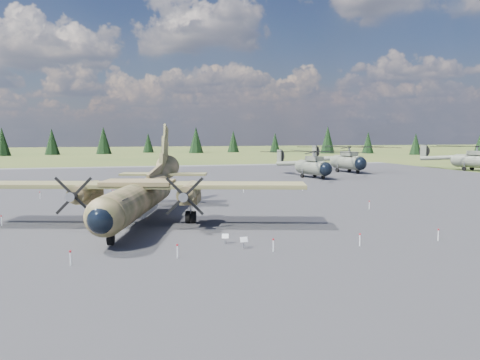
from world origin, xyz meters
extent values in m
plane|color=brown|center=(0.00, 0.00, 0.00)|extent=(500.00, 500.00, 0.00)
cube|color=slate|center=(0.00, 10.00, 0.00)|extent=(120.00, 120.00, 0.04)
cylinder|color=#404123|center=(-5.86, -2.43, 2.15)|extent=(7.16, 16.91, 2.62)
sphere|color=#404123|center=(-8.18, -10.53, 2.15)|extent=(3.18, 3.18, 2.57)
sphere|color=black|center=(-8.33, -11.02, 2.10)|extent=(2.33, 2.33, 1.89)
cube|color=black|center=(-7.77, -9.09, 2.85)|extent=(2.21, 1.95, 0.51)
cone|color=#404123|center=(-2.82, 8.18, 3.13)|extent=(4.24, 6.89, 3.94)
cube|color=#ACAEB1|center=(-5.60, -1.54, 1.08)|extent=(3.26, 5.89, 0.47)
cube|color=#333C1F|center=(-5.73, -1.98, 3.23)|extent=(26.95, 10.54, 0.33)
cube|color=#404123|center=(-5.73, -1.98, 3.43)|extent=(6.32, 4.78, 0.33)
cylinder|color=#404123|center=(-9.86, -1.09, 2.71)|extent=(2.69, 5.06, 1.40)
cube|color=#404123|center=(-9.65, -0.37, 2.10)|extent=(2.23, 3.44, 0.75)
cone|color=gray|center=(-10.70, -4.02, 2.71)|extent=(0.92, 1.01, 0.71)
cylinder|color=black|center=(-9.65, -0.37, 0.51)|extent=(1.08, 1.22, 1.03)
cylinder|color=#404123|center=(-1.76, -3.42, 2.71)|extent=(2.69, 5.06, 1.40)
cube|color=#404123|center=(-1.56, -2.70, 2.10)|extent=(2.23, 3.44, 0.75)
cone|color=gray|center=(-2.60, -6.34, 2.71)|extent=(0.92, 1.01, 0.71)
cylinder|color=black|center=(-1.56, -2.70, 0.51)|extent=(1.08, 1.22, 1.03)
cube|color=#404123|center=(-3.80, 4.76, 3.69)|extent=(2.20, 6.86, 1.57)
cube|color=#333C1F|center=(-2.69, 8.63, 3.18)|extent=(9.20, 4.45, 0.21)
cylinder|color=gray|center=(-7.87, -9.45, 1.19)|extent=(0.16, 0.16, 0.84)
cylinder|color=black|center=(-7.87, -9.45, 0.51)|extent=(0.56, 0.93, 0.87)
cylinder|color=#67695B|center=(24.37, 32.04, 1.78)|extent=(3.83, 7.28, 2.41)
sphere|color=black|center=(25.11, 28.65, 1.73)|extent=(2.64, 2.64, 2.21)
sphere|color=#67695B|center=(23.63, 35.42, 1.78)|extent=(2.64, 2.64, 2.21)
cube|color=#67695B|center=(24.45, 31.66, 3.32)|extent=(2.26, 3.36, 0.72)
cylinder|color=gray|center=(24.45, 31.66, 4.04)|extent=(0.41, 0.41, 0.96)
cylinder|color=#67695B|center=(22.85, 38.94, 2.12)|extent=(2.55, 8.20, 1.38)
cube|color=#67695B|center=(22.08, 42.47, 3.32)|extent=(0.50, 1.36, 2.31)
cylinder|color=black|center=(22.41, 42.54, 3.32)|extent=(0.59, 2.46, 2.50)
cylinder|color=black|center=(24.99, 29.22, 0.38)|extent=(0.40, 0.70, 0.65)
cylinder|color=black|center=(22.85, 32.88, 0.38)|extent=(0.45, 0.81, 0.77)
cylinder|color=gray|center=(22.85, 32.88, 0.89)|extent=(0.16, 0.16, 1.39)
cylinder|color=black|center=(25.39, 33.44, 0.38)|extent=(0.45, 0.81, 0.77)
cylinder|color=gray|center=(25.39, 33.44, 0.89)|extent=(0.16, 0.16, 1.39)
cylinder|color=#67695B|center=(35.65, 41.31, 1.97)|extent=(3.82, 7.99, 2.66)
sphere|color=black|center=(36.24, 37.52, 1.92)|extent=(2.80, 2.80, 2.45)
sphere|color=#67695B|center=(35.05, 45.09, 1.97)|extent=(2.80, 2.80, 2.45)
cube|color=#67695B|center=(35.71, 40.88, 3.67)|extent=(2.32, 3.65, 0.80)
cylinder|color=gray|center=(35.71, 40.88, 4.47)|extent=(0.44, 0.44, 1.06)
cylinder|color=#67695B|center=(34.44, 49.04, 2.34)|extent=(2.29, 9.12, 1.52)
cube|color=#67695B|center=(33.82, 52.98, 3.67)|extent=(0.46, 1.51, 2.56)
cylinder|color=black|center=(34.19, 53.04, 3.67)|extent=(0.49, 2.74, 2.77)
cylinder|color=black|center=(36.14, 38.15, 0.43)|extent=(0.41, 0.76, 0.72)
cylinder|color=black|center=(34.03, 42.35, 0.43)|extent=(0.45, 0.89, 0.85)
cylinder|color=gray|center=(34.03, 42.35, 0.98)|extent=(0.17, 0.17, 1.54)
cylinder|color=black|center=(36.87, 42.79, 0.43)|extent=(0.45, 0.89, 0.85)
cylinder|color=gray|center=(36.87, 42.79, 0.98)|extent=(0.17, 0.17, 1.54)
cylinder|color=#67695B|center=(62.30, 38.42, 1.97)|extent=(5.00, 8.11, 2.66)
sphere|color=#67695B|center=(61.06, 42.05, 1.97)|extent=(3.11, 3.11, 2.45)
cube|color=#67695B|center=(62.44, 38.02, 3.67)|extent=(2.82, 3.81, 0.80)
cylinder|color=gray|center=(62.44, 38.02, 4.47)|extent=(0.49, 0.49, 1.06)
cylinder|color=#67695B|center=(59.77, 45.83, 2.34)|extent=(3.79, 8.89, 1.52)
cube|color=#67695B|center=(58.47, 49.60, 3.67)|extent=(0.70, 1.49, 2.55)
cylinder|color=black|center=(58.83, 49.72, 3.67)|extent=(0.96, 2.64, 2.77)
cylinder|color=black|center=(60.53, 39.17, 0.43)|extent=(0.58, 0.91, 0.85)
cylinder|color=gray|center=(60.53, 39.17, 0.98)|extent=(0.19, 0.19, 1.54)
cylinder|color=black|center=(63.25, 40.10, 0.43)|extent=(0.58, 0.91, 0.85)
cylinder|color=gray|center=(63.25, 40.10, 0.98)|extent=(0.19, 0.19, 1.54)
cube|color=gray|center=(-0.44, -10.62, 0.28)|extent=(0.10, 0.10, 0.55)
cube|color=white|center=(-0.44, -10.67, 0.54)|extent=(0.48, 0.31, 0.31)
cube|color=gray|center=(0.44, -12.17, 0.30)|extent=(0.09, 0.09, 0.60)
cube|color=white|center=(0.44, -12.23, 0.59)|extent=(0.49, 0.23, 0.34)
cylinder|color=white|center=(-10.00, -13.50, 0.40)|extent=(0.07, 0.07, 0.80)
cylinder|color=#AC121A|center=(-10.00, -13.50, 0.80)|extent=(0.12, 0.12, 0.10)
cylinder|color=white|center=(-4.00, -13.50, 0.40)|extent=(0.07, 0.07, 0.80)
cylinder|color=#AC121A|center=(-4.00, -13.50, 0.80)|extent=(0.12, 0.12, 0.10)
cylinder|color=white|center=(2.00, -13.50, 0.40)|extent=(0.07, 0.07, 0.80)
cylinder|color=#AC121A|center=(2.00, -13.50, 0.80)|extent=(0.12, 0.12, 0.10)
cylinder|color=white|center=(8.00, -13.50, 0.40)|extent=(0.07, 0.07, 0.80)
cylinder|color=#AC121A|center=(8.00, -13.50, 0.80)|extent=(0.12, 0.12, 0.10)
cylinder|color=white|center=(14.00, -13.50, 0.40)|extent=(0.07, 0.07, 0.80)
cylinder|color=#AC121A|center=(14.00, -13.50, 0.80)|extent=(0.12, 0.12, 0.10)
cylinder|color=white|center=(-16.00, 16.00, 0.40)|extent=(0.07, 0.07, 0.80)
cylinder|color=#AC121A|center=(-16.00, 16.00, 0.80)|extent=(0.12, 0.12, 0.10)
cylinder|color=white|center=(-8.00, 16.00, 0.40)|extent=(0.07, 0.07, 0.80)
cylinder|color=#AC121A|center=(-8.00, 16.00, 0.80)|extent=(0.12, 0.12, 0.10)
cylinder|color=white|center=(0.00, 16.00, 0.40)|extent=(0.07, 0.07, 0.80)
cylinder|color=#AC121A|center=(0.00, 16.00, 0.80)|extent=(0.12, 0.12, 0.10)
cylinder|color=white|center=(8.00, 16.00, 0.40)|extent=(0.07, 0.07, 0.80)
cylinder|color=#AC121A|center=(8.00, 16.00, 0.80)|extent=(0.12, 0.12, 0.10)
cylinder|color=white|center=(16.00, 16.00, 0.40)|extent=(0.07, 0.07, 0.80)
cylinder|color=#AC121A|center=(16.00, 16.00, 0.80)|extent=(0.12, 0.12, 0.10)
cylinder|color=white|center=(-16.50, 0.00, 0.40)|extent=(0.07, 0.07, 0.80)
cylinder|color=#AC121A|center=(-16.50, 0.00, 0.80)|extent=(0.12, 0.12, 0.10)
cylinder|color=white|center=(16.50, 0.00, 0.40)|extent=(0.07, 0.07, 0.80)
cylinder|color=#AC121A|center=(16.50, 0.00, 0.80)|extent=(0.12, 0.12, 0.10)
cone|color=black|center=(97.97, 108.56, 3.94)|extent=(4.42, 4.42, 7.89)
cone|color=black|center=(87.68, 124.37, 4.21)|extent=(4.72, 4.72, 8.43)
cone|color=black|center=(72.86, 129.48, 5.35)|extent=(5.99, 5.99, 10.69)
cone|color=black|center=(55.81, 143.61, 4.05)|extent=(4.54, 4.54, 8.11)
cone|color=black|center=(39.31, 149.01, 4.49)|extent=(5.02, 5.02, 8.97)
cone|color=black|center=(22.91, 144.61, 5.21)|extent=(5.84, 5.84, 10.43)
cone|color=black|center=(4.72, 154.16, 4.00)|extent=(4.47, 4.47, 7.99)
cone|color=black|center=(-12.54, 144.23, 5.17)|extent=(5.79, 5.79, 10.33)
cone|color=black|center=(-30.55, 141.69, 4.79)|extent=(5.36, 5.36, 9.58)
cone|color=black|center=(-46.07, 136.84, 4.91)|extent=(5.50, 5.50, 9.82)
camera|label=1|loc=(-7.26, -40.74, 7.33)|focal=35.00mm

